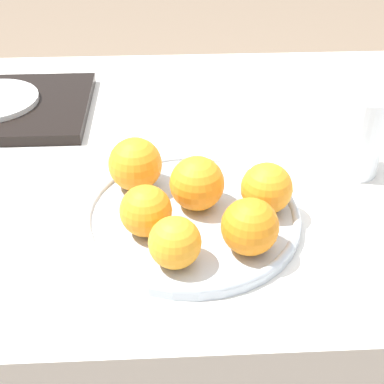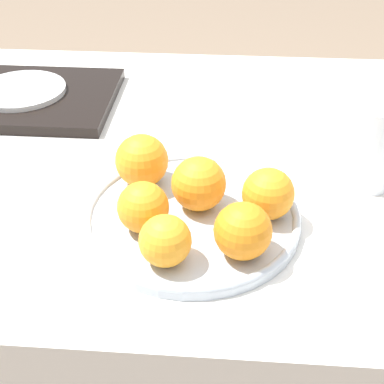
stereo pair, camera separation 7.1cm
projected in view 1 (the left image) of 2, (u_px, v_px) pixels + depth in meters
name	position (u px, v px, depth m)	size (l,w,h in m)	color
table	(224.00, 298.00, 1.12)	(1.40, 0.84, 0.73)	silver
fruit_platter	(192.00, 216.00, 0.74)	(0.30, 0.30, 0.02)	#B2BCC6
orange_0	(197.00, 183.00, 0.73)	(0.08, 0.08, 0.08)	orange
orange_1	(250.00, 227.00, 0.66)	(0.07, 0.07, 0.07)	orange
orange_2	(146.00, 211.00, 0.69)	(0.07, 0.07, 0.07)	orange
orange_3	(135.00, 164.00, 0.77)	(0.08, 0.08, 0.08)	orange
orange_4	(267.00, 188.00, 0.72)	(0.07, 0.07, 0.07)	orange
orange_5	(175.00, 243.00, 0.64)	(0.06, 0.06, 0.06)	orange
water_glass	(361.00, 135.00, 0.81)	(0.07, 0.07, 0.13)	silver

